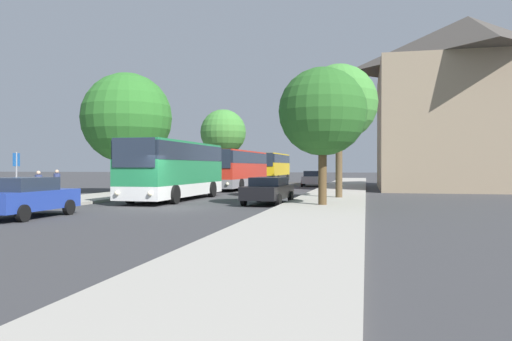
{
  "coord_description": "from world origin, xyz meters",
  "views": [
    {
      "loc": [
        9.03,
        -21.93,
        1.95
      ],
      "look_at": [
        1.17,
        13.58,
        1.68
      ],
      "focal_mm": 35.0,
      "sensor_mm": 36.0,
      "label": 1
    }
  ],
  "objects_px": {
    "parked_car_left_curb": "(25,197)",
    "tree_left_near": "(127,118)",
    "parked_car_right_near": "(268,190)",
    "pedestrian_waiting_far": "(38,187)",
    "tree_right_mid": "(323,112)",
    "tree_right_near": "(339,103)",
    "bus_front": "(175,169)",
    "bus_middle": "(237,169)",
    "pedestrian_waiting_near": "(57,184)",
    "tree_left_far": "(223,132)",
    "bus_rear": "(272,168)",
    "bus_stop_sign": "(16,173)",
    "parked_car_right_far": "(312,178)"
  },
  "relations": [
    {
      "from": "parked_car_right_near",
      "to": "pedestrian_waiting_near",
      "type": "xyz_separation_m",
      "value": [
        -11.89,
        -0.75,
        0.23
      ]
    },
    {
      "from": "pedestrian_waiting_near",
      "to": "tree_left_near",
      "type": "xyz_separation_m",
      "value": [
        -0.17,
        8.67,
        4.53
      ]
    },
    {
      "from": "bus_rear",
      "to": "pedestrian_waiting_near",
      "type": "bearing_deg",
      "value": -99.78
    },
    {
      "from": "bus_middle",
      "to": "tree_right_mid",
      "type": "bearing_deg",
      "value": -62.67
    },
    {
      "from": "parked_car_left_curb",
      "to": "tree_right_near",
      "type": "height_order",
      "value": "tree_right_near"
    },
    {
      "from": "parked_car_left_curb",
      "to": "pedestrian_waiting_far",
      "type": "relative_size",
      "value": 2.75
    },
    {
      "from": "bus_middle",
      "to": "pedestrian_waiting_far",
      "type": "relative_size",
      "value": 7.55
    },
    {
      "from": "pedestrian_waiting_near",
      "to": "pedestrian_waiting_far",
      "type": "height_order",
      "value": "pedestrian_waiting_near"
    },
    {
      "from": "pedestrian_waiting_near",
      "to": "tree_right_near",
      "type": "distance_m",
      "value": 16.77
    },
    {
      "from": "bus_rear",
      "to": "bus_stop_sign",
      "type": "height_order",
      "value": "bus_rear"
    },
    {
      "from": "bus_rear",
      "to": "tree_left_near",
      "type": "bearing_deg",
      "value": -103.72
    },
    {
      "from": "bus_front",
      "to": "pedestrian_waiting_far",
      "type": "relative_size",
      "value": 6.62
    },
    {
      "from": "tree_right_mid",
      "to": "tree_left_far",
      "type": "bearing_deg",
      "value": 115.24
    },
    {
      "from": "parked_car_left_curb",
      "to": "bus_stop_sign",
      "type": "height_order",
      "value": "bus_stop_sign"
    },
    {
      "from": "parked_car_right_near",
      "to": "tree_left_near",
      "type": "relative_size",
      "value": 0.55
    },
    {
      "from": "parked_car_right_near",
      "to": "pedestrian_waiting_near",
      "type": "height_order",
      "value": "pedestrian_waiting_near"
    },
    {
      "from": "bus_middle",
      "to": "parked_car_left_curb",
      "type": "height_order",
      "value": "bus_middle"
    },
    {
      "from": "bus_front",
      "to": "parked_car_left_curb",
      "type": "xyz_separation_m",
      "value": [
        -1.78,
        -10.83,
        -1.0
      ]
    },
    {
      "from": "pedestrian_waiting_far",
      "to": "tree_right_mid",
      "type": "xyz_separation_m",
      "value": [
        14.16,
        1.55,
        3.6
      ]
    },
    {
      "from": "parked_car_left_curb",
      "to": "parked_car_right_far",
      "type": "distance_m",
      "value": 33.99
    },
    {
      "from": "pedestrian_waiting_far",
      "to": "tree_left_near",
      "type": "distance_m",
      "value": 12.14
    },
    {
      "from": "bus_front",
      "to": "tree_right_mid",
      "type": "xyz_separation_m",
      "value": [
        8.93,
        -3.72,
        2.74
      ]
    },
    {
      "from": "bus_front",
      "to": "parked_car_right_near",
      "type": "height_order",
      "value": "bus_front"
    },
    {
      "from": "tree_left_far",
      "to": "tree_right_near",
      "type": "relative_size",
      "value": 1.01
    },
    {
      "from": "bus_rear",
      "to": "pedestrian_waiting_far",
      "type": "bearing_deg",
      "value": -97.97
    },
    {
      "from": "bus_stop_sign",
      "to": "tree_right_mid",
      "type": "bearing_deg",
      "value": 16.33
    },
    {
      "from": "pedestrian_waiting_near",
      "to": "parked_car_right_far",
      "type": "bearing_deg",
      "value": -172.13
    },
    {
      "from": "bus_front",
      "to": "bus_middle",
      "type": "bearing_deg",
      "value": 90.67
    },
    {
      "from": "parked_car_right_far",
      "to": "bus_front",
      "type": "bearing_deg",
      "value": 73.43
    },
    {
      "from": "parked_car_right_near",
      "to": "tree_right_mid",
      "type": "distance_m",
      "value": 5.13
    },
    {
      "from": "tree_right_near",
      "to": "pedestrian_waiting_near",
      "type": "bearing_deg",
      "value": -162.01
    },
    {
      "from": "parked_car_left_curb",
      "to": "pedestrian_waiting_near",
      "type": "height_order",
      "value": "pedestrian_waiting_near"
    },
    {
      "from": "parked_car_left_curb",
      "to": "parked_car_right_near",
      "type": "height_order",
      "value": "parked_car_left_curb"
    },
    {
      "from": "bus_middle",
      "to": "tree_right_mid",
      "type": "relative_size",
      "value": 1.85
    },
    {
      "from": "bus_front",
      "to": "parked_car_left_curb",
      "type": "distance_m",
      "value": 11.03
    },
    {
      "from": "bus_stop_sign",
      "to": "pedestrian_waiting_near",
      "type": "distance_m",
      "value": 5.18
    },
    {
      "from": "tree_left_near",
      "to": "tree_right_mid",
      "type": "height_order",
      "value": "tree_left_near"
    },
    {
      "from": "bus_rear",
      "to": "parked_car_left_curb",
      "type": "relative_size",
      "value": 2.4
    },
    {
      "from": "bus_middle",
      "to": "pedestrian_waiting_far",
      "type": "xyz_separation_m",
      "value": [
        -5.24,
        -19.77,
        -0.82
      ]
    },
    {
      "from": "parked_car_left_curb",
      "to": "tree_left_near",
      "type": "relative_size",
      "value": 0.51
    },
    {
      "from": "bus_middle",
      "to": "pedestrian_waiting_far",
      "type": "height_order",
      "value": "bus_middle"
    },
    {
      "from": "bus_front",
      "to": "bus_rear",
      "type": "height_order",
      "value": "bus_rear"
    },
    {
      "from": "parked_car_left_curb",
      "to": "pedestrian_waiting_near",
      "type": "xyz_separation_m",
      "value": [
        -4.14,
        8.11,
        0.17
      ]
    },
    {
      "from": "parked_car_left_curb",
      "to": "tree_right_near",
      "type": "distance_m",
      "value": 17.88
    },
    {
      "from": "parked_car_right_near",
      "to": "bus_middle",
      "type": "bearing_deg",
      "value": -66.91
    },
    {
      "from": "parked_car_right_near",
      "to": "tree_right_near",
      "type": "height_order",
      "value": "tree_right_near"
    },
    {
      "from": "tree_right_near",
      "to": "tree_right_mid",
      "type": "relative_size",
      "value": 1.2
    },
    {
      "from": "parked_car_right_near",
      "to": "tree_left_far",
      "type": "relative_size",
      "value": 0.6
    },
    {
      "from": "pedestrian_waiting_near",
      "to": "pedestrian_waiting_far",
      "type": "bearing_deg",
      "value": 47.76
    },
    {
      "from": "bus_middle",
      "to": "bus_rear",
      "type": "bearing_deg",
      "value": 91.01
    }
  ]
}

